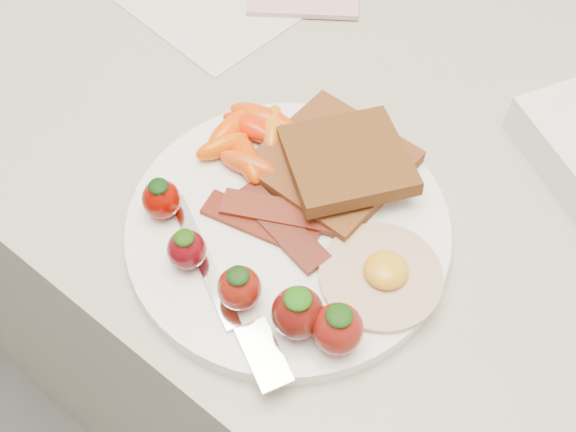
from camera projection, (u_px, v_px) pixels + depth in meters
The scene contains 9 objects.
counter at pixel (341, 331), 1.05m from camera, with size 2.00×0.60×0.90m, color gray.
plate at pixel (288, 229), 0.60m from camera, with size 0.27×0.27×0.02m, color white.
toast_lower at pixel (332, 163), 0.62m from camera, with size 0.11×0.11×0.01m, color #4D2312.
toast_upper at pixel (347, 160), 0.61m from camera, with size 0.10×0.10×0.01m, color #361C09.
fried_egg at pixel (382, 274), 0.56m from camera, with size 0.12×0.12×0.02m.
bacon_strips at pixel (273, 220), 0.59m from camera, with size 0.12×0.07×0.01m.
baby_carrots at pixel (249, 137), 0.64m from camera, with size 0.09×0.10×0.02m.
strawberries at pixel (258, 284), 0.54m from camera, with size 0.22×0.06×0.05m.
fork at pixel (230, 301), 0.55m from camera, with size 0.18×0.09×0.00m.
Camera 1 is at (0.22, 1.30, 1.42)m, focal length 45.00 mm.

